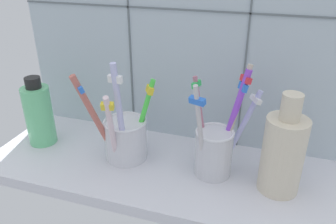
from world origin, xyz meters
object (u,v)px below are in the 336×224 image
toothbrush_cup_right (216,146)px  ceramic_vase (283,154)px  toothbrush_cup_left (124,136)px  soap_bottle (39,114)px

toothbrush_cup_right → ceramic_vase: toothbrush_cup_right is taller
ceramic_vase → toothbrush_cup_left: bearing=178.1°
toothbrush_cup_right → soap_bottle: (-33.66, -0.42, 0.90)cm
toothbrush_cup_right → ceramic_vase: 10.54cm
ceramic_vase → soap_bottle: 44.00cm
toothbrush_cup_right → ceramic_vase: size_ratio=1.15×
toothbrush_cup_left → ceramic_vase: toothbrush_cup_left is taller
toothbrush_cup_left → toothbrush_cup_right: 16.06cm
toothbrush_cup_left → ceramic_vase: bearing=-1.9°
toothbrush_cup_left → soap_bottle: toothbrush_cup_left is taller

